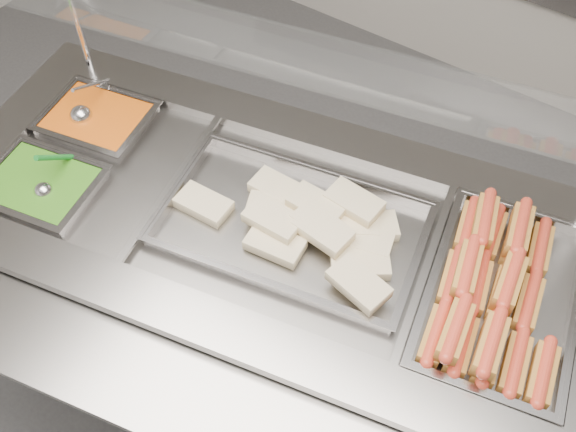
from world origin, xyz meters
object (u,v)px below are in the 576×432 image
Objects in this scene: ladle at (82,114)px; serving_spoon at (46,185)px; pan_hotdogs at (499,301)px; pan_wraps at (291,228)px; sneeze_guard at (304,58)px; steam_counter at (274,300)px.

ladle is 1.15× the size of serving_spoon.
pan_wraps is (-0.61, -0.13, 0.02)m from pan_hotdogs.
pan_hotdogs is 3.58× the size of serving_spoon.
sneeze_guard is 2.75× the size of pan_hotdogs.
ladle is (-0.72, -0.25, -0.39)m from sneeze_guard.
sneeze_guard is 0.50m from pan_wraps.
serving_spoon is at bearing -137.01° from sneeze_guard.
pan_wraps is 3.84× the size of ladle.
sneeze_guard is at bearing 117.41° from pan_wraps.
pan_hotdogs is (0.73, -0.09, -0.45)m from sneeze_guard.
sneeze_guard is 0.86m from ladle.
ladle reaches higher than pan_wraps.
pan_wraps is (0.06, 0.01, 0.47)m from steam_counter.
pan_wraps reaches higher than steam_counter.
serving_spoon reaches higher than ladle.
sneeze_guard is at bearing 19.38° from ladle.
sneeze_guard is 9.86× the size of serving_spoon.
pan_hotdogs reaches higher than steam_counter.
ladle is at bearing -177.88° from pan_wraps.
steam_counter is 0.47m from pan_wraps.
sneeze_guard reaches higher than steam_counter.
pan_wraps is 4.41× the size of serving_spoon.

